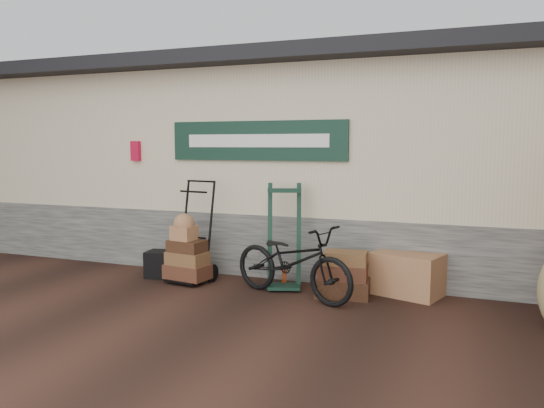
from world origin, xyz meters
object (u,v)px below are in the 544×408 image
(green_barrow, at_px, (284,236))
(wicker_hamper, at_px, (407,274))
(suitcase_stack, at_px, (343,274))
(porter_trolley, at_px, (194,230))
(bicycle, at_px, (293,257))
(black_trunk, at_px, (161,264))

(green_barrow, height_order, wicker_hamper, green_barrow)
(suitcase_stack, distance_m, wicker_hamper, 0.83)
(porter_trolley, distance_m, green_barrow, 1.30)
(suitcase_stack, xyz_separation_m, bicycle, (-0.58, -0.26, 0.22))
(porter_trolley, distance_m, wicker_hamper, 2.92)
(suitcase_stack, relative_size, bicycle, 0.37)
(wicker_hamper, relative_size, black_trunk, 2.16)
(green_barrow, height_order, suitcase_stack, green_barrow)
(porter_trolley, xyz_separation_m, wicker_hamper, (2.87, 0.33, -0.45))
(suitcase_stack, bearing_deg, wicker_hamper, 26.61)
(black_trunk, distance_m, bicycle, 2.14)
(porter_trolley, xyz_separation_m, black_trunk, (-0.55, -0.01, -0.52))
(green_barrow, relative_size, wicker_hamper, 1.68)
(suitcase_stack, relative_size, black_trunk, 1.73)
(wicker_hamper, distance_m, bicycle, 1.48)
(green_barrow, distance_m, black_trunk, 1.91)
(porter_trolley, xyz_separation_m, suitcase_stack, (2.12, -0.04, -0.42))
(suitcase_stack, distance_m, bicycle, 0.67)
(green_barrow, bearing_deg, porter_trolley, 166.48)
(porter_trolley, bearing_deg, bicycle, -2.83)
(green_barrow, xyz_separation_m, bicycle, (0.26, -0.41, -0.18))
(green_barrow, height_order, bicycle, green_barrow)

